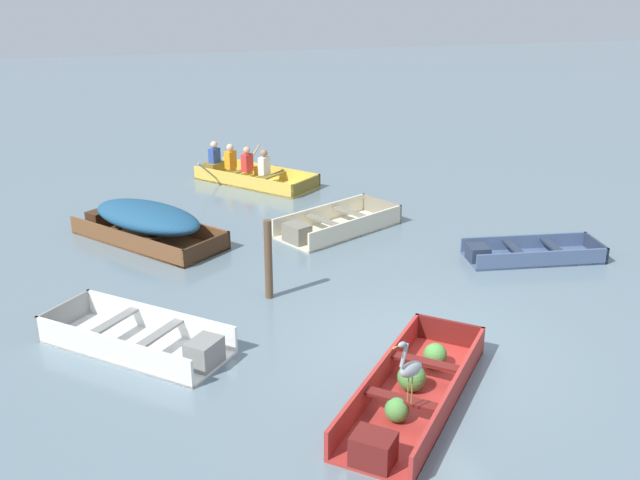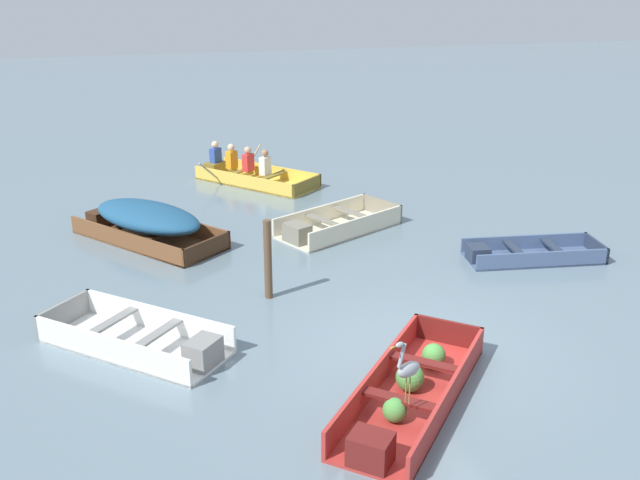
% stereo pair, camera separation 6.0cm
% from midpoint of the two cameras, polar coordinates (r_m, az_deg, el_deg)
% --- Properties ---
extents(ground_plane, '(80.00, 80.00, 0.00)m').
position_cam_midpoint_polar(ground_plane, '(10.34, 8.05, -8.68)').
color(ground_plane, slate).
extents(dinghy_red_foreground, '(2.83, 3.03, 0.40)m').
position_cam_midpoint_polar(dinghy_red_foreground, '(9.09, 7.39, -11.99)').
color(dinghy_red_foreground, '#AD2D28').
rests_on(dinghy_red_foreground, ground).
extents(skiff_wooden_brown_near_moored, '(3.00, 3.31, 0.75)m').
position_cam_midpoint_polar(skiff_wooden_brown_near_moored, '(14.49, -13.57, 1.58)').
color(skiff_wooden_brown_near_moored, brown).
rests_on(skiff_wooden_brown_near_moored, ground).
extents(skiff_cream_mid_moored, '(2.85, 2.19, 0.40)m').
position_cam_midpoint_polar(skiff_cream_mid_moored, '(14.63, 1.24, 1.17)').
color(skiff_cream_mid_moored, beige).
rests_on(skiff_cream_mid_moored, ground).
extents(skiff_slate_blue_far_moored, '(2.61, 1.26, 0.31)m').
position_cam_midpoint_polar(skiff_slate_blue_far_moored, '(13.81, 16.37, -1.07)').
color(skiff_slate_blue_far_moored, '#475B7F').
rests_on(skiff_slate_blue_far_moored, ground).
extents(skiff_white_outer_moored, '(2.75, 2.65, 0.41)m').
position_cam_midpoint_polar(skiff_white_outer_moored, '(10.48, -13.85, -7.79)').
color(skiff_white_outer_moored, white).
rests_on(skiff_white_outer_moored, ground).
extents(rowboat_yellow_with_crew, '(2.93, 3.14, 0.91)m').
position_cam_midpoint_polar(rowboat_yellow_with_crew, '(18.26, -5.58, 5.35)').
color(rowboat_yellow_with_crew, '#E5BC47').
rests_on(rowboat_yellow_with_crew, ground).
extents(heron_on_dinghy, '(0.45, 0.25, 0.84)m').
position_cam_midpoint_polar(heron_on_dinghy, '(8.18, 7.26, -10.11)').
color(heron_on_dinghy, olive).
rests_on(heron_on_dinghy, dinghy_red_foreground).
extents(mooring_post, '(0.13, 0.13, 1.35)m').
position_cam_midpoint_polar(mooring_post, '(11.54, -4.04, -1.57)').
color(mooring_post, brown).
rests_on(mooring_post, ground).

